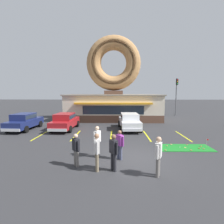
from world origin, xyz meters
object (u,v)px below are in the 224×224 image
at_px(car_white, 129,121).
at_px(trash_bin, 70,119).
at_px(pedestrian_blue_sweater_man, 158,154).
at_px(pedestrian_beanie_man, 97,140).
at_px(car_navy, 24,121).
at_px(pedestrian_crossing_woman, 97,150).
at_px(car_red, 65,121).
at_px(pedestrian_hooded_kid, 120,144).
at_px(putting_flag_pin, 207,141).
at_px(pedestrian_leather_jacket_man, 114,151).
at_px(pedestrian_clipboard_woman, 76,148).
at_px(golf_ball, 180,147).
at_px(traffic_light_pole, 176,92).

xyz_separation_m(car_white, trash_bin, (-6.75, 3.74, -0.37)).
bearing_deg(pedestrian_blue_sweater_man, pedestrian_beanie_man, 141.93).
xyz_separation_m(car_navy, pedestrian_crossing_woman, (8.02, -8.84, 0.11)).
bearing_deg(car_red, pedestrian_crossing_woman, -65.47).
bearing_deg(pedestrian_hooded_kid, putting_flag_pin, 20.46).
distance_m(putting_flag_pin, pedestrian_crossing_woman, 7.77).
relative_size(pedestrian_hooded_kid, pedestrian_beanie_man, 0.91).
xyz_separation_m(pedestrian_blue_sweater_man, pedestrian_hooded_kid, (-1.61, 1.90, -0.10)).
bearing_deg(pedestrian_leather_jacket_man, car_white, 81.04).
xyz_separation_m(putting_flag_pin, car_white, (-4.69, 5.51, 0.43)).
xyz_separation_m(pedestrian_clipboard_woman, trash_bin, (-3.48, 12.34, -0.40)).
distance_m(putting_flag_pin, pedestrian_beanie_man, 7.31).
distance_m(putting_flag_pin, pedestrian_hooded_kid, 6.22).
relative_size(golf_ball, traffic_light_pole, 0.01).
xyz_separation_m(car_red, traffic_light_pole, (14.36, 10.79, 2.84)).
xyz_separation_m(car_white, pedestrian_blue_sweater_man, (0.49, -9.57, 0.11)).
bearing_deg(pedestrian_crossing_woman, pedestrian_leather_jacket_man, 1.06).
bearing_deg(putting_flag_pin, car_white, 130.38).
bearing_deg(traffic_light_pole, car_white, -127.28).
distance_m(pedestrian_crossing_woman, traffic_light_pole, 22.41).
height_order(pedestrian_beanie_man, trash_bin, pedestrian_beanie_man).
distance_m(pedestrian_blue_sweater_man, pedestrian_crossing_woman, 2.73).
height_order(pedestrian_hooded_kid, pedestrian_leather_jacket_man, pedestrian_leather_jacket_man).
relative_size(golf_ball, car_navy, 0.01).
bearing_deg(car_navy, golf_ball, -22.28).
distance_m(car_red, pedestrian_hooded_kid, 9.11).
xyz_separation_m(golf_ball, pedestrian_beanie_man, (-5.26, -1.71, 0.93)).
xyz_separation_m(golf_ball, car_navy, (-13.10, 5.37, 0.82)).
bearing_deg(golf_ball, pedestrian_blue_sweater_man, -121.20).
bearing_deg(car_navy, pedestrian_beanie_man, -42.06).
relative_size(car_navy, pedestrian_clipboard_woman, 2.84).
xyz_separation_m(car_navy, pedestrian_beanie_man, (7.84, -7.08, 0.10)).
distance_m(putting_flag_pin, car_red, 12.20).
height_order(pedestrian_crossing_woman, trash_bin, pedestrian_crossing_woman).
distance_m(golf_ball, pedestrian_blue_sweater_man, 4.71).
bearing_deg(putting_flag_pin, pedestrian_beanie_man, -165.55).
bearing_deg(pedestrian_clipboard_woman, car_white, 69.18).
bearing_deg(trash_bin, golf_ball, -44.15).
height_order(car_navy, pedestrian_beanie_man, pedestrian_beanie_man).
bearing_deg(pedestrian_crossing_woman, car_red, 114.53).
xyz_separation_m(car_white, pedestrian_beanie_man, (-2.37, -7.33, 0.10)).
bearing_deg(car_red, pedestrian_beanie_man, -61.49).
xyz_separation_m(pedestrian_hooded_kid, traffic_light_pole, (9.22, 18.31, 2.83)).
xyz_separation_m(putting_flag_pin, trash_bin, (-11.44, 9.25, 0.06)).
height_order(putting_flag_pin, trash_bin, trash_bin).
bearing_deg(pedestrian_clipboard_woman, pedestrian_leather_jacket_man, -14.38).
bearing_deg(car_navy, pedestrian_clipboard_woman, -50.25).
bearing_deg(trash_bin, putting_flag_pin, -38.95).
bearing_deg(car_white, putting_flag_pin, -49.62).
height_order(pedestrian_hooded_kid, pedestrian_crossing_woman, pedestrian_crossing_woman).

